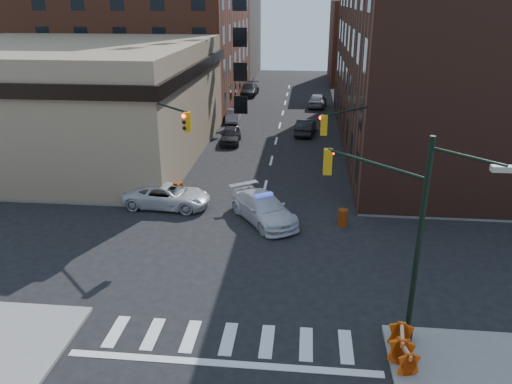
% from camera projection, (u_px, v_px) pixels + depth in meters
% --- Properties ---
extents(ground, '(140.00, 140.00, 0.00)m').
position_uv_depth(ground, '(249.00, 255.00, 25.61)').
color(ground, black).
rests_on(ground, ground).
extents(sidewalk_nw, '(34.00, 54.50, 0.15)m').
position_uv_depth(sidewalk_nw, '(85.00, 110.00, 58.11)').
color(sidewalk_nw, gray).
rests_on(sidewalk_nw, ground).
extents(sidewalk_ne, '(34.00, 54.50, 0.15)m').
position_uv_depth(sidewalk_ne, '(495.00, 120.00, 53.75)').
color(sidewalk_ne, gray).
rests_on(sidewalk_ne, ground).
extents(bank_building, '(22.00, 22.00, 9.00)m').
position_uv_depth(bank_building, '(66.00, 100.00, 40.87)').
color(bank_building, '#8B785B').
rests_on(bank_building, ground).
extents(apartment_block, '(25.00, 25.00, 24.00)m').
position_uv_depth(apartment_block, '(134.00, 1.00, 60.06)').
color(apartment_block, brown).
rests_on(apartment_block, ground).
extents(commercial_row_ne, '(14.00, 34.00, 14.00)m').
position_uv_depth(commercial_row_ne, '(429.00, 64.00, 42.68)').
color(commercial_row_ne, '#49271D').
rests_on(commercial_row_ne, ground).
extents(filler_nw, '(20.00, 18.00, 16.00)m').
position_uv_depth(filler_nw, '(195.00, 26.00, 81.67)').
color(filler_nw, brown).
rests_on(filler_nw, ground).
extents(filler_ne, '(16.00, 16.00, 12.00)m').
position_uv_depth(filler_ne, '(384.00, 42.00, 75.85)').
color(filler_ne, brown).
rests_on(filler_ne, ground).
extents(signal_pole_se, '(5.40, 5.27, 8.00)m').
position_uv_depth(signal_pole_se, '(394.00, 224.00, 18.24)').
color(signal_pole_se, black).
rests_on(signal_pole_se, sidewalk_se).
extents(signal_pole_nw, '(3.58, 3.67, 8.00)m').
position_uv_depth(signal_pole_nw, '(161.00, 142.00, 29.53)').
color(signal_pole_nw, black).
rests_on(signal_pole_nw, sidewalk_nw).
extents(signal_pole_ne, '(3.67, 3.58, 8.00)m').
position_uv_depth(signal_pole_ne, '(361.00, 148.00, 28.44)').
color(signal_pole_ne, black).
rests_on(signal_pole_ne, sidewalk_ne).
extents(tree_ne_near, '(3.00, 3.00, 4.85)m').
position_uv_depth(tree_ne_near, '(357.00, 97.00, 47.72)').
color(tree_ne_near, black).
rests_on(tree_ne_near, sidewalk_ne).
extents(tree_ne_far, '(3.00, 3.00, 4.85)m').
position_uv_depth(tree_ne_far, '(351.00, 83.00, 55.14)').
color(tree_ne_far, black).
rests_on(tree_ne_far, sidewalk_ne).
extents(police_car, '(4.93, 5.84, 1.60)m').
position_uv_depth(police_car, '(263.00, 208.00, 29.27)').
color(police_car, silver).
rests_on(police_car, ground).
extents(pickup, '(5.51, 2.81, 1.49)m').
position_uv_depth(pickup, '(167.00, 196.00, 31.26)').
color(pickup, silver).
rests_on(pickup, ground).
extents(parked_car_wnear, '(1.95, 4.35, 1.45)m').
position_uv_depth(parked_car_wnear, '(230.00, 135.00, 45.11)').
color(parked_car_wnear, black).
rests_on(parked_car_wnear, ground).
extents(parked_car_wfar, '(1.47, 3.90, 1.27)m').
position_uv_depth(parked_car_wfar, '(233.00, 116.00, 52.95)').
color(parked_car_wfar, gray).
rests_on(parked_car_wfar, ground).
extents(parked_car_wdeep, '(2.51, 5.63, 1.61)m').
position_uv_depth(parked_car_wdeep, '(249.00, 90.00, 67.05)').
color(parked_car_wdeep, black).
rests_on(parked_car_wdeep, ground).
extents(parked_car_enear, '(2.12, 4.67, 1.49)m').
position_uv_depth(parked_car_enear, '(306.00, 127.00, 47.95)').
color(parked_car_enear, black).
rests_on(parked_car_enear, ground).
extents(parked_car_efar, '(2.56, 5.02, 1.64)m').
position_uv_depth(parked_car_efar, '(317.00, 100.00, 60.05)').
color(parked_car_efar, gray).
rests_on(parked_car_efar, ground).
extents(pedestrian_a, '(0.73, 0.67, 1.68)m').
position_uv_depth(pedestrian_a, '(124.00, 183.00, 32.68)').
color(pedestrian_a, black).
rests_on(pedestrian_a, sidewalk_nw).
extents(pedestrian_b, '(1.11, 1.05, 1.80)m').
position_uv_depth(pedestrian_b, '(85.00, 176.00, 33.74)').
color(pedestrian_b, black).
rests_on(pedestrian_b, sidewalk_nw).
extents(pedestrian_c, '(1.16, 0.72, 1.84)m').
position_uv_depth(pedestrian_c, '(88.00, 173.00, 34.36)').
color(pedestrian_c, '#222833').
rests_on(pedestrian_c, sidewalk_nw).
extents(barrel_road, '(0.63, 0.63, 1.00)m').
position_uv_depth(barrel_road, '(343.00, 218.00, 28.75)').
color(barrel_road, '#C35D09').
rests_on(barrel_road, ground).
extents(barrel_bank, '(0.79, 0.79, 1.08)m').
position_uv_depth(barrel_bank, '(179.00, 190.00, 32.78)').
color(barrel_bank, orange).
rests_on(barrel_bank, ground).
extents(barricade_se_a, '(0.81, 1.26, 0.87)m').
position_uv_depth(barricade_se_a, '(404.00, 357.00, 17.49)').
color(barricade_se_a, '#CD6709').
rests_on(barricade_se_a, sidewalk_se).
extents(barricade_se_b, '(0.86, 1.44, 1.02)m').
position_uv_depth(barricade_se_b, '(401.00, 344.00, 18.03)').
color(barricade_se_b, '#C45D09').
rests_on(barricade_se_b, sidewalk_se).
extents(barricade_nw_a, '(1.33, 0.88, 0.91)m').
position_uv_depth(barricade_nw_a, '(149.00, 198.00, 31.33)').
color(barricade_nw_a, '#C55B09').
rests_on(barricade_nw_a, sidewalk_nw).
extents(barricade_nw_b, '(1.16, 0.73, 0.81)m').
position_uv_depth(barricade_nw_b, '(90.00, 190.00, 32.67)').
color(barricade_nw_b, '#D24C09').
rests_on(barricade_nw_b, sidewalk_nw).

